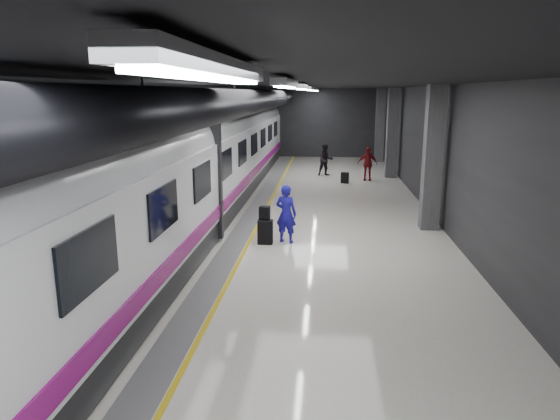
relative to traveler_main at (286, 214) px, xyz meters
name	(u,v)px	position (x,y,z in m)	size (l,w,h in m)	color
ground	(282,243)	(-0.12, -0.06, -0.85)	(40.00, 40.00, 0.00)	silver
platform_hall	(275,118)	(-0.41, 0.90, 2.69)	(10.02, 40.02, 4.51)	black
train	(169,171)	(-3.37, -0.06, 1.22)	(3.05, 38.00, 4.05)	black
traveler_main	(286,214)	(0.00, 0.00, 0.00)	(0.62, 0.41, 1.70)	#231BCD
suitcase_main	(265,232)	(-0.58, -0.21, -0.50)	(0.43, 0.27, 0.70)	black
shoulder_bag	(265,213)	(-0.60, -0.19, 0.05)	(0.29, 0.16, 0.39)	black
traveler_far_a	(326,160)	(1.10, 12.11, -0.02)	(0.80, 0.63, 1.66)	black
traveler_far_b	(367,164)	(3.17, 10.85, -0.02)	(0.97, 0.40, 1.65)	maroon
suitcase_far	(345,178)	(2.04, 9.94, -0.59)	(0.36, 0.23, 0.52)	black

